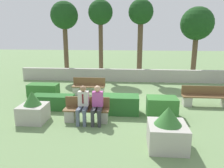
% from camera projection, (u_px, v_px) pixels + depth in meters
% --- Properties ---
extents(ground_plane, '(60.00, 60.00, 0.00)m').
position_uv_depth(ground_plane, '(118.00, 106.00, 9.74)').
color(ground_plane, '#6B8956').
extents(perimeter_wall, '(13.74, 0.30, 0.83)m').
position_uv_depth(perimeter_wall, '(123.00, 75.00, 14.56)').
color(perimeter_wall, '#ADA89E').
rests_on(perimeter_wall, ground_plane).
extents(bench_front, '(1.67, 0.49, 0.88)m').
position_uv_depth(bench_front, '(87.00, 113.00, 8.07)').
color(bench_front, brown).
rests_on(bench_front, ground_plane).
extents(bench_left_side, '(2.16, 0.48, 0.88)m').
position_uv_depth(bench_left_side, '(207.00, 98.00, 9.71)').
color(bench_left_side, brown).
rests_on(bench_left_side, ground_plane).
extents(bench_right_side, '(1.71, 0.48, 0.88)m').
position_uv_depth(bench_right_side, '(89.00, 88.00, 11.48)').
color(bench_right_side, brown).
rests_on(bench_right_side, ground_plane).
extents(person_seated_man, '(0.38, 0.64, 1.36)m').
position_uv_depth(person_seated_man, '(83.00, 103.00, 7.84)').
color(person_seated_man, '#515B70').
rests_on(person_seated_man, ground_plane).
extents(person_seated_woman, '(0.38, 0.64, 1.38)m').
position_uv_depth(person_seated_woman, '(97.00, 103.00, 7.80)').
color(person_seated_woman, '#333338').
rests_on(person_seated_woman, ground_plane).
extents(hedge_block_near_left, '(1.17, 0.81, 0.77)m').
position_uv_depth(hedge_block_near_left, '(162.00, 107.00, 8.53)').
color(hedge_block_near_left, '#33702D').
rests_on(hedge_block_near_left, ground_plane).
extents(hedge_block_near_right, '(1.53, 0.81, 0.74)m').
position_uv_depth(hedge_block_near_right, '(120.00, 104.00, 8.88)').
color(hedge_block_near_right, '#286028').
rests_on(hedge_block_near_right, ground_plane).
extents(hedge_block_mid_left, '(1.52, 0.73, 0.63)m').
position_uv_depth(hedge_block_mid_left, '(43.00, 90.00, 11.27)').
color(hedge_block_mid_left, '#33702D').
rests_on(hedge_block_mid_left, ground_plane).
extents(hedge_block_mid_right, '(1.77, 0.64, 0.61)m').
position_uv_depth(hedge_block_mid_right, '(53.00, 102.00, 9.36)').
color(hedge_block_mid_right, '#286028').
rests_on(hedge_block_mid_right, ground_plane).
extents(planter_corner_left, '(0.95, 0.95, 1.16)m').
position_uv_depth(planter_corner_left, '(33.00, 109.00, 8.01)').
color(planter_corner_left, '#ADA89E').
rests_on(planter_corner_left, ground_plane).
extents(planter_corner_right, '(1.07, 1.07, 1.23)m').
position_uv_depth(planter_corner_right, '(167.00, 130.00, 6.17)').
color(planter_corner_right, '#ADA89E').
rests_on(planter_corner_right, ground_plane).
extents(tree_leftmost, '(1.92, 1.92, 5.32)m').
position_uv_depth(tree_leftmost, '(64.00, 17.00, 15.24)').
color(tree_leftmost, brown).
rests_on(tree_leftmost, ground_plane).
extents(tree_center_left, '(1.66, 1.66, 5.35)m').
position_uv_depth(tree_center_left, '(101.00, 15.00, 14.73)').
color(tree_center_left, brown).
rests_on(tree_center_left, ground_plane).
extents(tree_center_right, '(1.65, 1.65, 5.34)m').
position_uv_depth(tree_center_right, '(141.00, 16.00, 14.41)').
color(tree_center_right, brown).
rests_on(tree_center_right, ground_plane).
extents(tree_rightmost, '(2.19, 2.19, 4.87)m').
position_uv_depth(tree_rightmost, '(197.00, 25.00, 14.59)').
color(tree_rightmost, brown).
rests_on(tree_rightmost, ground_plane).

